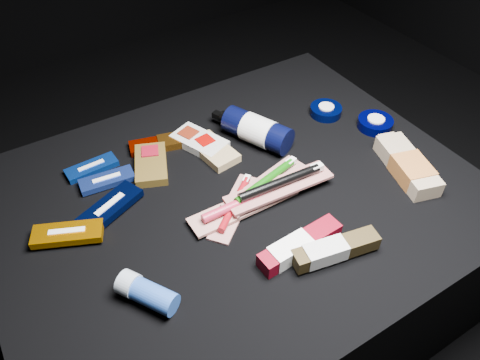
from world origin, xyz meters
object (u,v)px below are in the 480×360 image
deodorant_stick (146,293)px  toothpaste_carton_red (297,247)px  lotion_bottle (257,130)px  bodywash_bottle (408,166)px

deodorant_stick → toothpaste_carton_red: 0.28m
lotion_bottle → bodywash_bottle: 0.34m
bodywash_bottle → toothpaste_carton_red: bodywash_bottle is taller
toothpaste_carton_red → bodywash_bottle: bearing=5.1°
lotion_bottle → deodorant_stick: 0.47m
toothpaste_carton_red → deodorant_stick: bearing=166.1°
lotion_bottle → deodorant_stick: size_ratio=1.86×
lotion_bottle → toothpaste_carton_red: bearing=-133.6°
toothpaste_carton_red → lotion_bottle: bearing=66.3°
bodywash_bottle → deodorant_stick: deodorant_stick is taller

